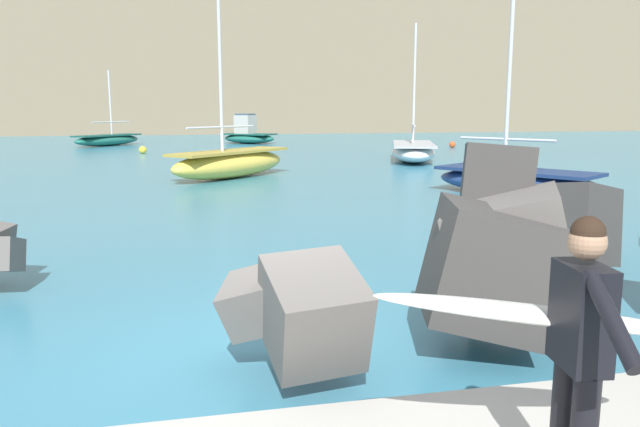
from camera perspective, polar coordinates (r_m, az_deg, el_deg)
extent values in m
plane|color=teal|center=(6.81, -4.77, -12.60)|extent=(400.00, 400.00, 0.00)
cube|color=#605B56|center=(6.07, -5.53, -8.07)|extent=(0.97, 0.87, 0.81)
cube|color=#605B56|center=(5.65, -0.69, -9.31)|extent=(0.93, 1.22, 1.09)
cube|color=#3D3A38|center=(10.39, 22.39, -1.03)|extent=(1.67, 1.75, 1.55)
cube|color=#3D3A38|center=(7.62, 16.49, -3.44)|extent=(1.26, 1.35, 1.17)
cube|color=#3D3A38|center=(7.72, 16.22, 2.73)|extent=(1.13, 1.08, 1.04)
cube|color=#3D3A38|center=(6.57, 15.68, -4.91)|extent=(1.64, 1.47, 1.44)
cube|color=#605B56|center=(7.06, 17.54, -3.77)|extent=(1.89, 1.71, 1.58)
cube|color=black|center=(3.77, 23.40, -8.86)|extent=(0.27, 0.41, 0.60)
sphere|color=#A87A5B|center=(3.66, 23.85, -2.45)|extent=(0.21, 0.21, 0.21)
sphere|color=black|center=(3.65, 23.91, -1.68)|extent=(0.19, 0.19, 0.19)
cylinder|color=black|center=(3.39, 25.74, -8.94)|extent=(0.16, 0.53, 0.41)
cylinder|color=black|center=(3.99, 21.70, -8.32)|extent=(0.09, 0.09, 0.56)
ellipsoid|color=white|center=(4.03, 19.92, -8.94)|extent=(2.12, 0.65, 0.37)
ellipsoid|color=navy|center=(19.30, 17.93, 2.78)|extent=(4.39, 5.35, 0.79)
cube|color=navy|center=(19.27, 17.99, 3.83)|extent=(4.04, 4.92, 0.10)
cylinder|color=silver|center=(19.38, 17.38, 12.22)|extent=(0.12, 0.12, 5.54)
cylinder|color=silver|center=(19.37, 17.10, 6.70)|extent=(1.78, 2.64, 0.08)
ellipsoid|color=#1E6656|center=(46.87, -6.68, 7.02)|extent=(4.63, 4.30, 0.75)
cube|color=#164C41|center=(46.86, -6.68, 7.43)|extent=(4.26, 3.96, 0.10)
cube|color=#B7B2A8|center=(47.01, -7.03, 8.32)|extent=(1.78, 1.78, 1.39)
cube|color=#334C5B|center=(47.00, -7.05, 9.24)|extent=(1.61, 1.60, 0.12)
ellipsoid|color=#EAC64C|center=(23.40, -8.40, 4.60)|extent=(5.33, 5.30, 1.04)
cube|color=#AF9539|center=(23.36, -8.43, 5.77)|extent=(4.90, 4.88, 0.10)
cylinder|color=silver|center=(23.01, -9.37, 12.99)|extent=(0.12, 0.12, 5.78)
cylinder|color=silver|center=(22.98, -9.23, 8.03)|extent=(2.60, 2.59, 0.08)
ellipsoid|color=#1E6656|center=(46.26, -19.35, 6.52)|extent=(4.89, 5.50, 0.78)
cube|color=#164C41|center=(46.25, -19.37, 6.95)|extent=(4.50, 5.06, 0.10)
cylinder|color=silver|center=(46.52, -19.15, 9.82)|extent=(0.12, 0.12, 4.52)
cylinder|color=silver|center=(46.52, -19.05, 8.14)|extent=(2.26, 2.75, 0.08)
ellipsoid|color=white|center=(30.91, 8.74, 5.71)|extent=(4.06, 6.72, 0.91)
cube|color=#ACACAC|center=(30.88, 8.76, 6.48)|extent=(3.73, 6.18, 0.10)
cylinder|color=silver|center=(31.34, 8.87, 11.96)|extent=(0.12, 0.12, 5.87)
cylinder|color=silver|center=(31.32, 8.78, 8.25)|extent=(1.30, 3.65, 0.08)
sphere|color=yellow|center=(37.43, -16.34, 5.77)|extent=(0.44, 0.44, 0.44)
sphere|color=#E54C1E|center=(42.32, 12.35, 6.36)|extent=(0.44, 0.44, 0.44)
cube|color=#847056|center=(87.22, 1.80, 13.92)|extent=(85.79, 41.17, 17.75)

